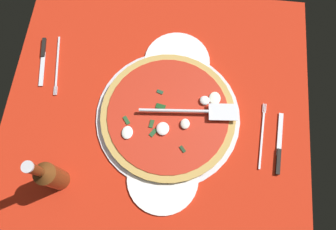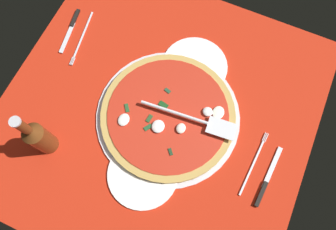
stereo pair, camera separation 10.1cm
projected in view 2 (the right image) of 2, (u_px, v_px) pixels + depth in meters
ground_plane at (157, 113)px, 103.54cm from camera, size 97.54×97.54×0.80cm
checker_pattern at (157, 112)px, 103.11cm from camera, size 97.54×97.54×0.10cm
pizza_pan at (168, 116)px, 102.13cm from camera, size 45.81×45.81×0.88cm
dinner_plate_left at (195, 66)px, 107.79cm from camera, size 22.07×22.07×1.00cm
dinner_plate_right at (143, 174)px, 96.22cm from camera, size 21.44×21.44×1.00cm
pizza at (168, 115)px, 100.81cm from camera, size 42.62×42.62×3.12cm
pizza_server at (193, 119)px, 97.75cm from camera, size 6.20×30.64×1.00cm
place_setting_near at (77, 33)px, 112.19cm from camera, size 21.72×13.54×1.40cm
place_setting_far at (260, 173)px, 96.45cm from camera, size 22.47×13.22×1.40cm
beer_bottle at (38, 137)px, 91.12cm from camera, size 6.19×6.19×23.99cm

